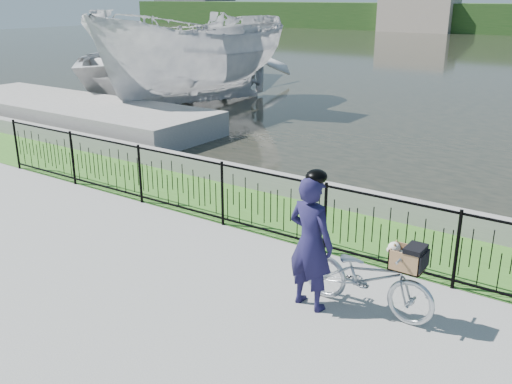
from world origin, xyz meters
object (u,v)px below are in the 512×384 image
Objects in this scene: cyclist at (311,241)px; boat_near at (197,55)px; bicycle_rig at (369,276)px; dock at (73,112)px; boat_far at (164,59)px.

cyclist is 0.20× the size of boat_near.
cyclist is (-0.66, -0.33, 0.43)m from bicycle_rig.
boat_near is (-10.62, 9.19, 1.38)m from bicycle_rig.
bicycle_rig is at bearing -22.57° from dock.
boat_near reaches higher than cyclist.
boat_far reaches higher than bicycle_rig.
boat_near reaches higher than dock.
bicycle_rig is 0.86m from cyclist.
dock is 12.83m from cyclist.
bicycle_rig is at bearing -38.85° from boat_far.
cyclist is at bearing -43.68° from boat_near.
dock is at bearing -69.73° from boat_far.
dock is 5.68× the size of bicycle_rig.
bicycle_rig is 14.11m from boat_near.
boat_far is at bearing 146.79° from boat_near.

